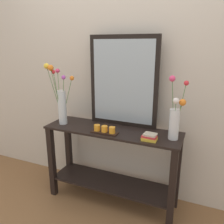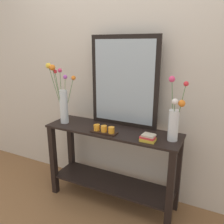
# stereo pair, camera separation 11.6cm
# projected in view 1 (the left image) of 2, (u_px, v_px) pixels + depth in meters

# --- Properties ---
(ground_plane) EXTENTS (7.00, 6.00, 0.02)m
(ground_plane) POSITION_uv_depth(u_px,v_px,m) (112.00, 200.00, 2.36)
(ground_plane) COLOR brown
(wall_back) EXTENTS (6.40, 0.08, 2.70)m
(wall_back) POSITION_uv_depth(u_px,v_px,m) (124.00, 64.00, 2.24)
(wall_back) COLOR beige
(wall_back) RESTS_ON ground
(console_table) EXTENTS (1.29, 0.38, 0.77)m
(console_table) POSITION_uv_depth(u_px,v_px,m) (112.00, 159.00, 2.22)
(console_table) COLOR black
(console_table) RESTS_ON ground
(mirror_leaning) EXTENTS (0.67, 0.03, 0.85)m
(mirror_leaning) POSITION_uv_depth(u_px,v_px,m) (123.00, 82.00, 2.13)
(mirror_leaning) COLOR black
(mirror_leaning) RESTS_ON console_table
(tall_vase_left) EXTENTS (0.22, 0.20, 0.60)m
(tall_vase_left) POSITION_uv_depth(u_px,v_px,m) (61.00, 100.00, 2.22)
(tall_vase_left) COLOR silver
(tall_vase_left) RESTS_ON console_table
(vase_right) EXTENTS (0.16, 0.15, 0.52)m
(vase_right) POSITION_uv_depth(u_px,v_px,m) (175.00, 118.00, 1.87)
(vase_right) COLOR silver
(vase_right) RESTS_ON console_table
(candle_tray) EXTENTS (0.24, 0.09, 0.07)m
(candle_tray) POSITION_uv_depth(u_px,v_px,m) (104.00, 130.00, 2.04)
(candle_tray) COLOR black
(candle_tray) RESTS_ON console_table
(book_stack) EXTENTS (0.12, 0.10, 0.06)m
(book_stack) POSITION_uv_depth(u_px,v_px,m) (149.00, 137.00, 1.88)
(book_stack) COLOR gold
(book_stack) RESTS_ON console_table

